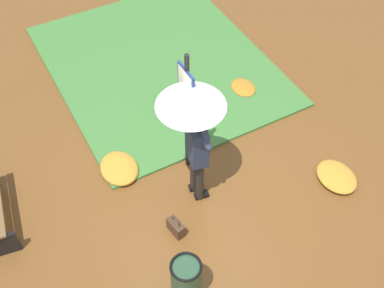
{
  "coord_description": "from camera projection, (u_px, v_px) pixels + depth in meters",
  "views": [
    {
      "loc": [
        -3.97,
        2.26,
        6.48
      ],
      "look_at": [
        0.32,
        -0.08,
        0.85
      ],
      "focal_mm": 46.64,
      "sensor_mm": 36.0,
      "label": 1
    }
  ],
  "objects": [
    {
      "name": "grass_verge",
      "position": [
        159.0,
        64.0,
        9.92
      ],
      "size": [
        4.8,
        4.0,
        0.05
      ],
      "color": "#47843D",
      "rests_on": "ground_plane"
    },
    {
      "name": "trash_bin",
      "position": [
        186.0,
        281.0,
        6.48
      ],
      "size": [
        0.42,
        0.42,
        0.83
      ],
      "color": "#2D5138",
      "rests_on": "ground_plane"
    },
    {
      "name": "ground_plane",
      "position": [
        197.0,
        194.0,
        7.89
      ],
      "size": [
        18.0,
        18.0,
        0.0
      ],
      "primitive_type": "plane",
      "color": "brown"
    },
    {
      "name": "handbag",
      "position": [
        176.0,
        227.0,
        7.35
      ],
      "size": [
        0.32,
        0.19,
        0.37
      ],
      "color": "#4C3323",
      "rests_on": "ground_plane"
    },
    {
      "name": "leaf_pile_by_bench",
      "position": [
        243.0,
        88.0,
        9.43
      ],
      "size": [
        0.54,
        0.43,
        0.12
      ],
      "color": "#C68428",
      "rests_on": "ground_plane"
    },
    {
      "name": "person_with_umbrella",
      "position": [
        194.0,
        123.0,
        6.77
      ],
      "size": [
        0.96,
        0.96,
        2.04
      ],
      "color": "#2D2823",
      "rests_on": "ground_plane"
    },
    {
      "name": "leaf_pile_far_path",
      "position": [
        119.0,
        168.0,
        8.13
      ],
      "size": [
        0.75,
        0.6,
        0.16
      ],
      "color": "gold",
      "rests_on": "ground_plane"
    },
    {
      "name": "leaf_pile_near_person",
      "position": [
        337.0,
        177.0,
        8.02
      ],
      "size": [
        0.73,
        0.58,
        0.16
      ],
      "color": "gold",
      "rests_on": "ground_plane"
    },
    {
      "name": "info_sign_post",
      "position": [
        187.0,
        102.0,
        7.2
      ],
      "size": [
        0.44,
        0.07,
        2.3
      ],
      "color": "black",
      "rests_on": "ground_plane"
    },
    {
      "name": "shrub_cluster",
      "position": [
        175.0,
        99.0,
        8.98
      ],
      "size": [
        0.6,
        0.55,
        0.49
      ],
      "color": "#285628",
      "rests_on": "ground_plane"
    }
  ]
}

